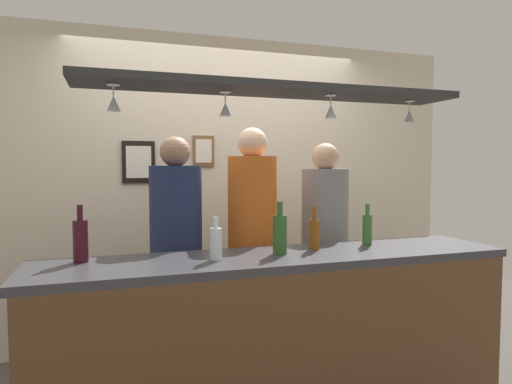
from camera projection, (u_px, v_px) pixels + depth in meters
The scene contains 17 objects.
back_wall at pixel (220, 189), 3.85m from camera, with size 4.40×0.06×2.60m, color beige.
bar_counter at pixel (291, 320), 2.37m from camera, with size 2.70×0.55×1.00m.
overhead_glass_rack at pixel (278, 90), 2.48m from camera, with size 2.20×0.36×0.04m, color black.
hanging_wineglass_far_left at pixel (114, 103), 2.21m from camera, with size 0.07×0.07×0.13m.
hanging_wineglass_left at pixel (225, 108), 2.44m from camera, with size 0.07×0.07×0.13m.
hanging_wineglass_center_left at pixel (331, 111), 2.54m from camera, with size 0.07×0.07×0.13m.
hanging_wineglass_center at pixel (409, 115), 2.78m from camera, with size 0.07×0.07×0.13m.
person_left_navy_shirt at pixel (176, 239), 2.90m from camera, with size 0.34×0.34×1.69m.
person_middle_orange_shirt at pixel (252, 228), 3.07m from camera, with size 0.34×0.34×1.76m.
person_right_grey_shirt at pixel (325, 234), 3.24m from camera, with size 0.34×0.34×1.67m.
bottle_beer_amber_tall at pixel (314, 233), 2.63m from camera, with size 0.06×0.06×0.26m.
bottle_wine_dark_red at pixel (80, 240), 2.29m from camera, with size 0.08×0.08×0.30m.
bottle_champagne_green at pixel (280, 233), 2.50m from camera, with size 0.08×0.08×0.30m.
bottle_soda_clear at pixel (216, 243), 2.34m from camera, with size 0.06×0.06×0.23m.
bottle_beer_green_import at pixel (367, 228), 2.80m from camera, with size 0.06×0.06×0.26m.
picture_frame_caricature at pixel (139, 162), 3.58m from camera, with size 0.26×0.02×0.34m.
picture_frame_crest at pixel (203, 151), 3.74m from camera, with size 0.18×0.02×0.26m.
Camera 1 is at (-0.90, -2.65, 1.51)m, focal length 30.98 mm.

